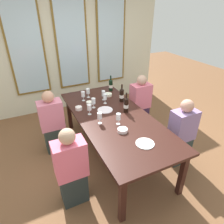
{
  "coord_description": "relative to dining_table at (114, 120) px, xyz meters",
  "views": [
    {
      "loc": [
        -1.19,
        -2.4,
        2.32
      ],
      "look_at": [
        0.0,
        0.06,
        0.79
      ],
      "focal_mm": 32.04,
      "sensor_mm": 36.0,
      "label": 1
    }
  ],
  "objects": [
    {
      "name": "seated_person_3",
      "position": [
        0.86,
        0.56,
        -0.15
      ],
      "size": [
        0.38,
        0.24,
        1.11
      ],
      "color": "#34213B",
      "rests_on": "ground"
    },
    {
      "name": "seated_person_2",
      "position": [
        -0.86,
        0.57,
        -0.15
      ],
      "size": [
        0.38,
        0.24,
        1.11
      ],
      "color": "#2B3631",
      "rests_on": "ground"
    },
    {
      "name": "wine_glass_1",
      "position": [
        -0.11,
        0.85,
        0.18
      ],
      "size": [
        0.07,
        0.07,
        0.17
      ],
      "color": "white",
      "rests_on": "dining_table"
    },
    {
      "name": "wine_bottle_1",
      "position": [
        0.24,
        0.05,
        0.19
      ],
      "size": [
        0.08,
        0.08,
        0.33
      ],
      "color": "black",
      "rests_on": "dining_table"
    },
    {
      "name": "tasting_bowl_2",
      "position": [
        0.25,
        0.75,
        0.09
      ],
      "size": [
        0.15,
        0.15,
        0.04
      ],
      "primitive_type": "cylinder",
      "color": "white",
      "rests_on": "dining_table"
    },
    {
      "name": "wine_glass_6",
      "position": [
        -0.24,
        0.75,
        0.18
      ],
      "size": [
        0.07,
        0.07,
        0.17
      ],
      "color": "white",
      "rests_on": "dining_table"
    },
    {
      "name": "seated_person_1",
      "position": [
        0.86,
        -0.61,
        -0.15
      ],
      "size": [
        0.38,
        0.24,
        1.11
      ],
      "color": "#263433",
      "rests_on": "ground"
    },
    {
      "name": "dining_table",
      "position": [
        0.0,
        0.0,
        0.0
      ],
      "size": [
        1.08,
        2.43,
        0.74
      ],
      "color": "#351914",
      "rests_on": "ground"
    },
    {
      "name": "wine_bottle_2",
      "position": [
        0.4,
        0.95,
        0.18
      ],
      "size": [
        0.08,
        0.08,
        0.31
      ],
      "color": "black",
      "rests_on": "dining_table"
    },
    {
      "name": "seated_person_0",
      "position": [
        -0.86,
        -0.58,
        -0.15
      ],
      "size": [
        0.38,
        0.24,
        1.11
      ],
      "color": "#242D2D",
      "rests_on": "ground"
    },
    {
      "name": "tasting_bowl_0",
      "position": [
        -0.19,
        0.57,
        0.09
      ],
      "size": [
        0.12,
        0.12,
        0.05
      ],
      "primitive_type": "cylinder",
      "color": "white",
      "rests_on": "dining_table"
    },
    {
      "name": "wine_glass_4",
      "position": [
        -0.27,
        -0.08,
        0.18
      ],
      "size": [
        0.07,
        0.07,
        0.17
      ],
      "color": "white",
      "rests_on": "dining_table"
    },
    {
      "name": "wine_glass_5",
      "position": [
        0.1,
        0.62,
        0.18
      ],
      "size": [
        0.07,
        0.07,
        0.17
      ],
      "color": "white",
      "rests_on": "dining_table"
    },
    {
      "name": "back_wall_with_windows",
      "position": [
        0.0,
        2.12,
        0.77
      ],
      "size": [
        4.28,
        0.1,
        2.9
      ],
      "color": "beige",
      "rests_on": "ground"
    },
    {
      "name": "tasting_bowl_1",
      "position": [
        -0.07,
        -0.42,
        0.09
      ],
      "size": [
        0.14,
        0.14,
        0.05
      ],
      "primitive_type": "cylinder",
      "color": "white",
      "rests_on": "dining_table"
    },
    {
      "name": "wine_bottle_0",
      "position": [
        0.37,
        0.43,
        0.19
      ],
      "size": [
        0.08,
        0.08,
        0.32
      ],
      "color": "black",
      "rests_on": "dining_table"
    },
    {
      "name": "ground_plane",
      "position": [
        0.0,
        0.0,
        -0.68
      ],
      "size": [
        12.0,
        12.0,
        0.0
      ],
      "primitive_type": "plane",
      "color": "brown"
    },
    {
      "name": "tasting_bowl_3",
      "position": [
        -0.42,
        0.46,
        0.09
      ],
      "size": [
        0.11,
        0.11,
        0.05
      ],
      "primitive_type": "cylinder",
      "color": "white",
      "rests_on": "dining_table"
    },
    {
      "name": "wine_glass_0",
      "position": [
        -0.04,
        -0.22,
        0.18
      ],
      "size": [
        0.07,
        0.07,
        0.17
      ],
      "color": "white",
      "rests_on": "dining_table"
    },
    {
      "name": "wine_glass_7",
      "position": [
        0.07,
        0.48,
        0.18
      ],
      "size": [
        0.07,
        0.07,
        0.17
      ],
      "color": "white",
      "rests_on": "dining_table"
    },
    {
      "name": "white_plate_0",
      "position": [
        0.05,
        -0.78,
        0.07
      ],
      "size": [
        0.24,
        0.24,
        0.01
      ],
      "primitive_type": "cylinder",
      "color": "white",
      "rests_on": "dining_table"
    },
    {
      "name": "white_plate_1",
      "position": [
        -0.04,
        0.25,
        0.07
      ],
      "size": [
        0.25,
        0.25,
        0.01
      ],
      "primitive_type": "cylinder",
      "color": "white",
      "rests_on": "dining_table"
    },
    {
      "name": "wine_glass_2",
      "position": [
        -0.31,
        0.23,
        0.18
      ],
      "size": [
        0.07,
        0.07,
        0.17
      ],
      "color": "white",
      "rests_on": "dining_table"
    },
    {
      "name": "wine_glass_3",
      "position": [
        -0.17,
        0.42,
        0.18
      ],
      "size": [
        0.07,
        0.07,
        0.17
      ],
      "color": "white",
      "rests_on": "dining_table"
    }
  ]
}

